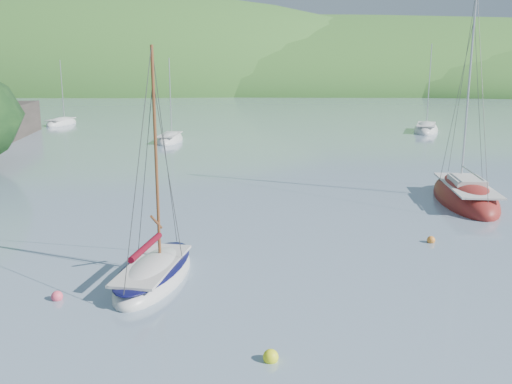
# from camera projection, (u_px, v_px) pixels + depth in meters

# --- Properties ---
(ground) EXTENTS (700.00, 700.00, 0.00)m
(ground) POSITION_uv_depth(u_px,v_px,m) (178.00, 329.00, 17.85)
(ground) COLOR gray
(ground) RESTS_ON ground
(shoreline_hills) EXTENTS (690.00, 135.00, 56.00)m
(shoreline_hills) POSITION_uv_depth(u_px,v_px,m) (249.00, 87.00, 186.13)
(shoreline_hills) COLOR #326B28
(shoreline_hills) RESTS_ON ground
(daysailer_white) EXTENTS (2.90, 6.33, 9.40)m
(daysailer_white) POSITION_uv_depth(u_px,v_px,m) (154.00, 274.00, 21.80)
(daysailer_white) COLOR silver
(daysailer_white) RESTS_ON ground
(sloop_red) EXTENTS (3.40, 9.15, 13.39)m
(sloop_red) POSITION_uv_depth(u_px,v_px,m) (465.00, 198.00, 33.90)
(sloop_red) COLOR maroon
(sloop_red) RESTS_ON ground
(distant_sloop_a) EXTENTS (2.40, 6.53, 9.26)m
(distant_sloop_a) POSITION_uv_depth(u_px,v_px,m) (170.00, 140.00, 59.18)
(distant_sloop_a) COLOR silver
(distant_sloop_a) RESTS_ON ground
(distant_sloop_b) EXTENTS (4.62, 8.18, 11.05)m
(distant_sloop_b) POSITION_uv_depth(u_px,v_px,m) (426.00, 130.00, 67.51)
(distant_sloop_b) COLOR silver
(distant_sloop_b) RESTS_ON ground
(distant_sloop_c) EXTENTS (3.17, 6.62, 9.07)m
(distant_sloop_c) POSITION_uv_depth(u_px,v_px,m) (62.00, 123.00, 74.93)
(distant_sloop_c) COLOR silver
(distant_sloop_c) RESTS_ON ground
(mooring_buoys) EXTENTS (22.57, 11.48, 0.46)m
(mooring_buoys) POSITION_uv_depth(u_px,v_px,m) (143.00, 272.00, 22.29)
(mooring_buoys) COLOR #EFF81B
(mooring_buoys) RESTS_ON ground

